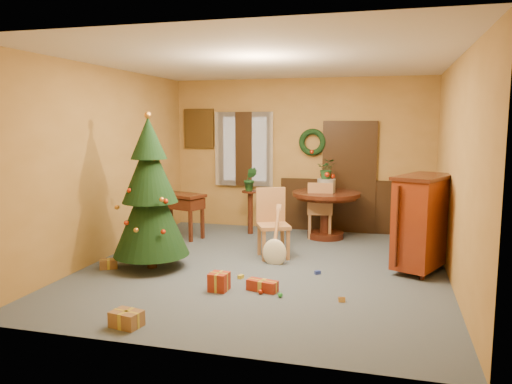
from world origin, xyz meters
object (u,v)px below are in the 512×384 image
(writing_desk, at_px, (180,204))
(sideboard, at_px, (423,220))
(dining_table, at_px, (326,206))
(chair_near, at_px, (272,220))
(christmas_tree, at_px, (150,195))

(writing_desk, distance_m, sideboard, 4.22)
(dining_table, relative_size, chair_near, 1.14)
(christmas_tree, bearing_deg, sideboard, 12.87)
(sideboard, bearing_deg, christmas_tree, -167.13)
(christmas_tree, xyz_separation_m, writing_desk, (-0.37, 1.87, -0.45))
(writing_desk, height_order, sideboard, sideboard)
(chair_near, distance_m, christmas_tree, 1.92)
(chair_near, relative_size, sideboard, 0.79)
(dining_table, height_order, writing_desk, dining_table)
(dining_table, distance_m, chair_near, 1.60)
(dining_table, xyz_separation_m, sideboard, (1.55, -1.67, 0.14))
(chair_near, height_order, christmas_tree, christmas_tree)
(chair_near, relative_size, writing_desk, 1.06)
(dining_table, relative_size, sideboard, 0.90)
(dining_table, height_order, christmas_tree, christmas_tree)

